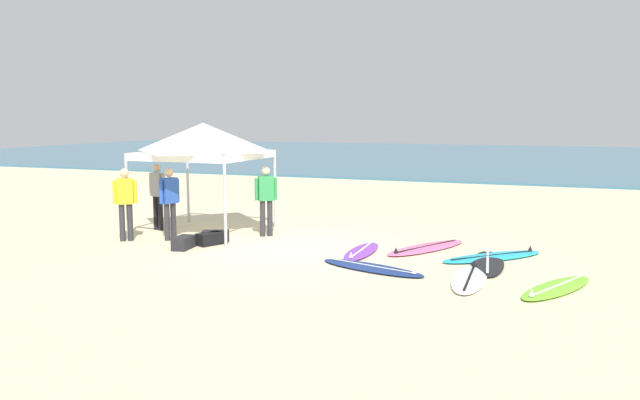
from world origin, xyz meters
name	(u,v)px	position (x,y,z in m)	size (l,w,h in m)	color
ground_plane	(291,249)	(0.00, 0.00, 0.00)	(80.00, 80.00, 0.00)	beige
sea	(483,157)	(0.00, 33.44, 0.05)	(80.00, 36.00, 0.10)	#386B84
canopy_tent	(203,138)	(-2.79, 1.03, 2.39)	(2.76, 2.76, 2.75)	#B7B7BC
surfboard_black	(488,263)	(4.25, -0.01, 0.04)	(0.90, 2.40, 0.19)	black
surfboard_purple	(361,251)	(1.59, 0.16, 0.04)	(0.61, 2.02, 0.19)	purple
surfboard_white	(469,279)	(4.10, -1.42, 0.04)	(0.70, 2.22, 0.19)	white
surfboard_navy	(372,268)	(2.23, -1.22, 0.04)	(2.36, 1.30, 0.19)	navy
surfboard_lime	(557,288)	(5.57, -1.50, 0.04)	(1.44, 2.24, 0.19)	#7AD12D
surfboard_cyan	(493,257)	(4.28, 0.62, 0.04)	(2.19, 2.24, 0.19)	#23B2CC
surfboard_pink	(426,248)	(2.80, 1.04, 0.04)	(1.71, 2.52, 0.19)	pink
person_grey	(158,192)	(-4.15, 0.99, 0.99)	(0.54, 0.30, 1.71)	black
person_blue	(170,199)	(-3.08, -0.06, 0.99)	(0.33, 0.52, 1.71)	#2D2D33
person_yellow	(125,199)	(-3.98, -0.53, 0.99)	(0.47, 0.39, 1.71)	#2D2D33
person_green	(266,196)	(-1.18, 1.20, 0.99)	(0.47, 0.39, 1.71)	#2D2D33
gear_bag_near_tent	(210,239)	(-1.90, -0.24, 0.14)	(0.60, 0.32, 0.28)	black
gear_bag_by_pole	(216,237)	(-1.93, 0.05, 0.14)	(0.60, 0.32, 0.28)	#232328
gear_bag_on_sand	(183,243)	(-2.22, -0.86, 0.14)	(0.60, 0.32, 0.28)	#232328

